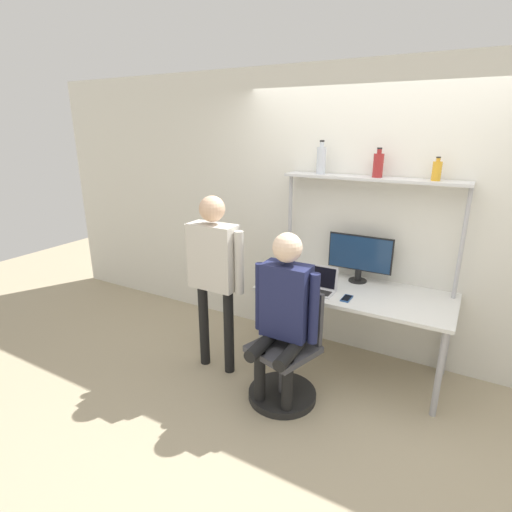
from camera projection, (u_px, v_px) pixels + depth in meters
name	position (u px, v px, depth m)	size (l,w,h in m)	color
ground_plane	(335.00, 390.00, 3.41)	(12.00, 12.00, 0.00)	tan
wall_back	(373.00, 218.00, 3.67)	(8.00, 0.06, 2.70)	silver
desk	(355.00, 299.00, 3.53)	(1.65, 0.76, 0.77)	silver
shelf_unit	(369.00, 212.00, 3.52)	(1.57, 0.23, 1.74)	silver
monitor	(360.00, 255.00, 3.65)	(0.59, 0.17, 0.44)	black
laptop	(318.00, 284.00, 3.51)	(0.31, 0.21, 0.21)	silver
cell_phone	(347.00, 298.00, 3.34)	(0.07, 0.15, 0.01)	#264C8C
office_chair	(286.00, 365.00, 3.26)	(0.58, 0.58, 0.93)	black
person_seated	(284.00, 306.00, 3.06)	(0.54, 0.47, 1.41)	black
person_standing	(214.00, 263.00, 3.44)	(0.59, 0.22, 1.61)	black
bottle_red	(378.00, 165.00, 3.37)	(0.09, 0.09, 0.25)	maroon
bottle_amber	(437.00, 171.00, 3.16)	(0.07, 0.07, 0.19)	gold
bottle_clear	(321.00, 160.00, 3.61)	(0.08, 0.08, 0.30)	silver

